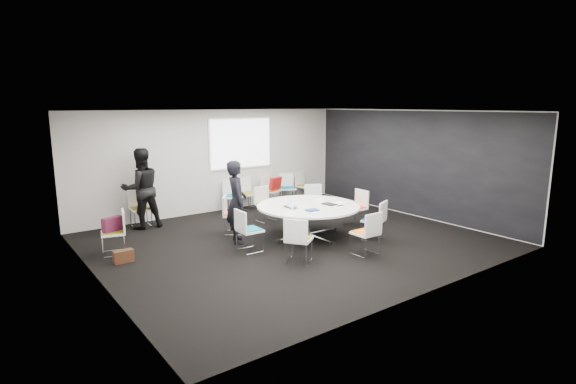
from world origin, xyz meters
TOP-DOWN VIEW (x-y plane):
  - room_shell at (0.09, 0.00)m, footprint 8.08×7.08m
  - conference_table at (0.47, 0.01)m, footprint 2.29×2.29m
  - projection_screen at (0.80, 3.46)m, footprint 1.90×0.03m
  - chair_ring_a at (2.01, 0.05)m, footprint 0.46×0.47m
  - chair_ring_b at (1.64, 1.19)m, footprint 0.61×0.61m
  - chair_ring_c at (0.47, 1.71)m, footprint 0.49×0.47m
  - chair_ring_d at (-0.75, 1.24)m, footprint 0.64×0.64m
  - chair_ring_e at (-1.13, -0.09)m, footprint 0.46×0.47m
  - chair_ring_f at (-0.72, -1.19)m, footprint 0.63×0.64m
  - chair_ring_g at (0.61, -1.63)m, footprint 0.47×0.45m
  - chair_ring_h at (1.49, -1.04)m, footprint 0.60×0.59m
  - chair_back_a at (0.30, 3.12)m, footprint 0.54×0.53m
  - chair_back_b at (0.85, 3.17)m, footprint 0.52×0.51m
  - chair_back_c at (1.59, 3.13)m, footprint 0.59×0.58m
  - chair_back_d at (2.21, 3.16)m, footprint 0.60×0.60m
  - chair_back_e at (2.87, 3.14)m, footprint 0.56×0.55m
  - chair_spare_left at (-3.38, 1.36)m, footprint 0.54×0.55m
  - chair_person_back at (-2.27, 3.12)m, footprint 0.48×0.47m
  - person_main at (-1.00, 0.62)m, footprint 0.63×0.76m
  - person_back at (-2.27, 2.95)m, footprint 0.94×0.73m
  - laptop at (0.05, 0.06)m, footprint 0.28×0.38m
  - laptop_lid at (-0.03, 0.01)m, footprint 0.07×0.30m
  - notebook_black at (0.90, -0.22)m, footprint 0.25×0.32m
  - tablet_folio at (0.21, -0.45)m, footprint 0.28×0.23m
  - papers_right at (1.07, 0.31)m, footprint 0.35×0.37m
  - papers_front at (1.23, -0.20)m, footprint 0.33×0.26m
  - cup at (0.59, 0.44)m, footprint 0.08×0.08m
  - phone at (1.02, -0.44)m, footprint 0.15×0.11m
  - maroon_bag at (-3.39, 1.37)m, footprint 0.42×0.27m
  - brown_bag at (-3.39, 0.77)m, footprint 0.36×0.17m
  - red_jacket at (1.60, 2.91)m, footprint 0.47×0.28m

SIDE VIEW (x-z plane):
  - brown_bag at x=-3.39m, z-range 0.00..0.24m
  - chair_ring_a at x=2.01m, z-range -0.16..0.72m
  - chair_ring_b at x=1.64m, z-range -0.16..0.72m
  - chair_ring_c at x=0.47m, z-range -0.16..0.72m
  - chair_ring_d at x=-0.75m, z-range -0.16..0.72m
  - chair_ring_e at x=-1.13m, z-range -0.16..0.72m
  - chair_ring_f at x=-0.72m, z-range -0.16..0.72m
  - chair_ring_g at x=0.61m, z-range -0.16..0.72m
  - chair_ring_h at x=1.49m, z-range -0.16..0.72m
  - chair_back_a at x=0.30m, z-range -0.16..0.72m
  - chair_back_b at x=0.85m, z-range -0.16..0.72m
  - chair_back_c at x=1.59m, z-range -0.16..0.72m
  - chair_back_d at x=2.21m, z-range -0.16..0.72m
  - chair_back_e at x=2.87m, z-range -0.16..0.72m
  - chair_spare_left at x=-3.38m, z-range -0.16..0.72m
  - chair_person_back at x=-2.27m, z-range -0.16..0.72m
  - conference_table at x=0.47m, z-range 0.18..0.91m
  - maroon_bag at x=-3.39m, z-range 0.48..0.76m
  - red_jacket at x=1.60m, z-range 0.52..0.88m
  - papers_right at x=1.07m, z-range 0.73..0.73m
  - papers_front at x=1.23m, z-range 0.73..0.73m
  - phone at x=1.02m, z-range 0.73..0.74m
  - notebook_black at x=0.90m, z-range 0.73..0.75m
  - tablet_folio at x=0.21m, z-range 0.73..0.76m
  - laptop at x=0.05m, z-range 0.73..0.76m
  - cup at x=0.59m, z-range 0.73..0.82m
  - laptop_lid at x=-0.03m, z-range 0.75..0.97m
  - person_main at x=-1.00m, z-range 0.00..1.78m
  - person_back at x=-2.27m, z-range 0.00..1.93m
  - room_shell at x=0.09m, z-range -0.04..2.84m
  - projection_screen at x=0.80m, z-range 1.17..2.53m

